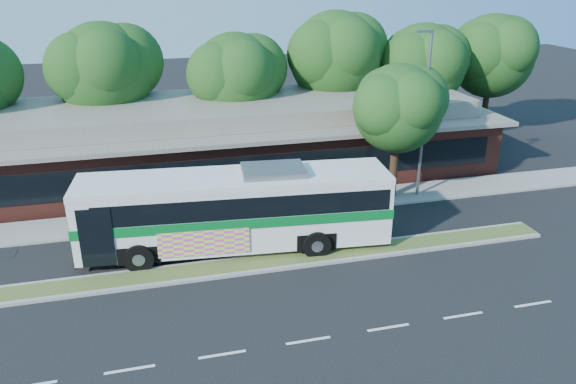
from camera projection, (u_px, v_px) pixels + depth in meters
name	position (u px, v px, depth m)	size (l,w,h in m)	color
ground	(275.00, 270.00, 23.94)	(120.00, 120.00, 0.00)	black
median_strip	(272.00, 262.00, 24.45)	(26.00, 1.10, 0.15)	#445725
sidewalk	(247.00, 210.00, 29.65)	(44.00, 2.60, 0.12)	gray
plaza_building	(227.00, 138.00, 34.78)	(33.20, 11.20, 4.45)	maroon
lamp_post	(424.00, 111.00, 29.68)	(0.93, 0.18, 9.07)	slate
tree_bg_b	(111.00, 68.00, 34.57)	(6.69, 6.00, 9.00)	black
tree_bg_c	(241.00, 74.00, 35.72)	(6.24, 5.60, 8.26)	black
tree_bg_d	(341.00, 55.00, 37.95)	(6.91, 6.20, 9.37)	black
tree_bg_e	(427.00, 64.00, 38.69)	(6.47, 5.80, 8.50)	black
tree_bg_f	(496.00, 54.00, 40.86)	(6.69, 6.00, 8.92)	black
transit_bus	(237.00, 205.00, 25.00)	(13.98, 4.24, 3.87)	silver
sidewalk_tree	(403.00, 106.00, 29.61)	(5.24, 4.70, 7.42)	black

